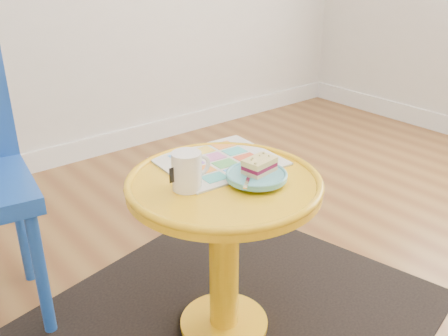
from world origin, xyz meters
TOP-DOWN VIEW (x-y plane):
  - rug at (-0.26, 0.42)m, footprint 1.50×1.34m
  - side_table at (-0.26, 0.42)m, footprint 0.56×0.56m
  - newspaper at (-0.19, 0.53)m, footprint 0.36×0.32m
  - mug at (-0.37, 0.44)m, footprint 0.12×0.08m
  - plate at (-0.20, 0.35)m, footprint 0.17×0.17m
  - cake_slice at (-0.18, 0.36)m, footprint 0.10×0.07m
  - fork at (-0.23, 0.35)m, footprint 0.12×0.10m

SIDE VIEW (x-z plane):
  - rug at x=-0.26m, z-range 0.00..0.01m
  - side_table at x=-0.26m, z-range 0.12..0.64m
  - newspaper at x=-0.19m, z-range 0.53..0.53m
  - plate at x=-0.20m, z-range 0.54..0.56m
  - fork at x=-0.23m, z-range 0.55..0.56m
  - cake_slice at x=-0.18m, z-range 0.55..0.59m
  - mug at x=-0.37m, z-range 0.53..0.64m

